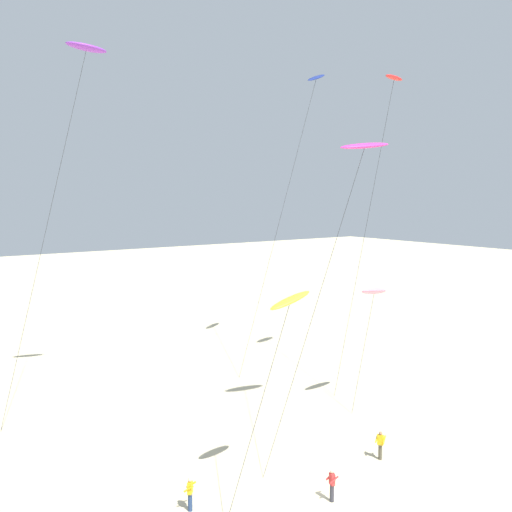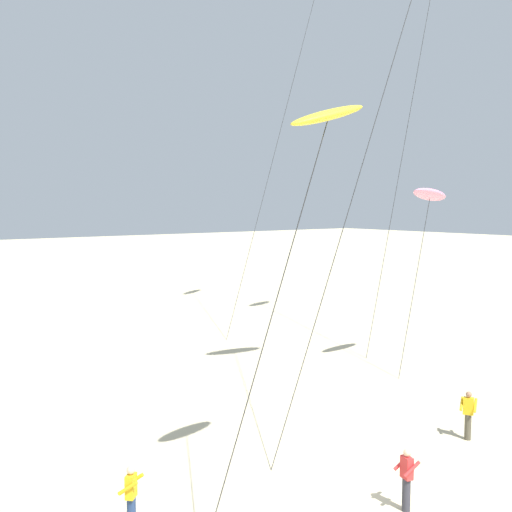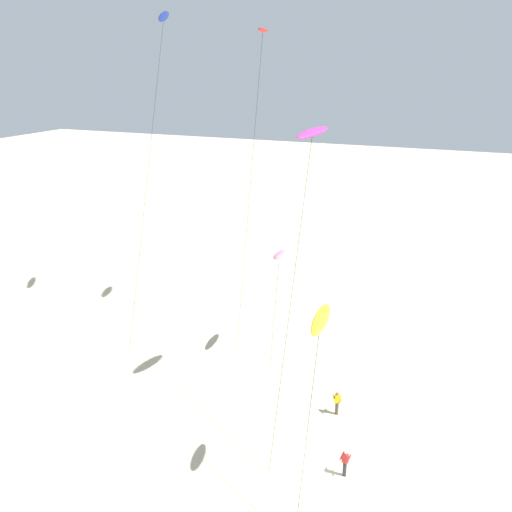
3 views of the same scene
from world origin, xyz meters
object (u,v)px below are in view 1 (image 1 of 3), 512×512
object	(u,v)px
kite_purple	(86,51)
kite_yellow	(290,302)
kite_navy	(315,82)
kite_flyer_nearest	(332,484)
kite_magenta	(364,148)
kite_pink	(374,292)
kite_flyer_middle	(380,444)
kite_red	(393,81)
kite_flyer_furthest	(190,493)

from	to	relation	value
kite_purple	kite_yellow	size ratio (longest dim) A/B	2.39
kite_navy	kite_flyer_nearest	bearing A→B (deg)	-128.69
kite_magenta	kite_pink	distance (m)	11.54
kite_yellow	kite_flyer_middle	world-z (taller)	kite_yellow
kite_navy	kite_red	bearing A→B (deg)	-82.72
kite_red	kite_yellow	distance (m)	25.75
kite_flyer_nearest	kite_red	bearing A→B (deg)	34.94
kite_navy	kite_flyer_middle	size ratio (longest dim) A/B	15.60
kite_pink	kite_navy	size ratio (longest dim) A/B	0.34
kite_magenta	kite_flyer_furthest	size ratio (longest dim) A/B	11.07
kite_flyer_nearest	kite_flyer_furthest	xyz separation A→B (m)	(-6.20, 3.34, 0.00)
kite_flyer_furthest	kite_flyer_nearest	bearing A→B (deg)	-28.28
kite_pink	kite_flyer_middle	size ratio (longest dim) A/B	5.35
kite_flyer_nearest	kite_pink	bearing A→B (deg)	35.71
kite_flyer_middle	kite_red	bearing A→B (deg)	40.96
kite_flyer_middle	kite_yellow	bearing A→B (deg)	-174.87
kite_magenta	kite_red	size ratio (longest dim) A/B	0.75
kite_red	kite_flyer_middle	distance (m)	27.76
kite_flyer_nearest	kite_yellow	bearing A→B (deg)	144.15
kite_pink	kite_navy	xyz separation A→B (m)	(4.54, 11.77, 16.65)
kite_flyer_middle	kite_magenta	bearing A→B (deg)	72.39
kite_flyer_middle	kite_flyer_furthest	size ratio (longest dim) A/B	1.00
kite_magenta	kite_purple	distance (m)	19.90
kite_purple	kite_yellow	bearing A→B (deg)	-80.29
kite_pink	kite_flyer_middle	xyz separation A→B (m)	(-5.96, -6.35, -7.52)
kite_red	kite_flyer_nearest	bearing A→B (deg)	-145.06
kite_flyer_nearest	kite_flyer_furthest	bearing A→B (deg)	151.72
kite_flyer_furthest	kite_magenta	bearing A→B (deg)	5.10
kite_flyer_nearest	kite_flyer_middle	distance (m)	5.87
kite_pink	kite_flyer_furthest	bearing A→B (deg)	-164.43
kite_purple	kite_flyer_middle	bearing A→B (deg)	-59.25
kite_red	kite_flyer_furthest	xyz separation A→B (m)	(-23.29, -8.60, -23.17)
kite_navy	kite_flyer_middle	distance (m)	31.98
kite_flyer_middle	kite_flyer_furthest	distance (m)	11.83
kite_magenta	kite_flyer_furthest	bearing A→B (deg)	-174.90
kite_pink	kite_flyer_middle	distance (m)	11.50
kite_purple	kite_yellow	world-z (taller)	kite_purple
kite_navy	kite_flyer_furthest	size ratio (longest dim) A/B	15.60
kite_magenta	kite_purple	xyz separation A→B (m)	(-11.21, 14.95, 6.84)
kite_pink	kite_flyer_nearest	xyz separation A→B (m)	(-11.51, -8.27, -7.52)
kite_yellow	kite_flyer_middle	size ratio (longest dim) A/B	6.38
kite_magenta	kite_pink	size ratio (longest dim) A/B	2.07
kite_magenta	kite_yellow	xyz separation A→B (m)	(-8.11, -3.19, -7.88)
kite_purple	kite_navy	bearing A→B (deg)	1.74
kite_navy	kite_flyer_furthest	distance (m)	36.86
kite_pink	kite_red	world-z (taller)	kite_red
kite_navy	kite_red	distance (m)	8.23
kite_pink	kite_red	size ratio (longest dim) A/B	0.36
kite_navy	kite_flyer_middle	world-z (taller)	kite_navy
kite_purple	kite_flyer_nearest	bearing A→B (deg)	-75.95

